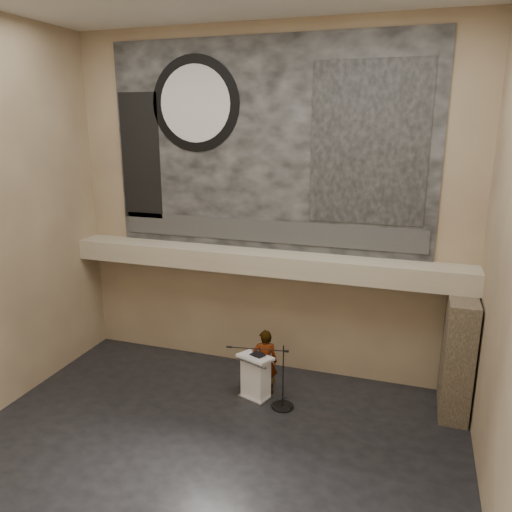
% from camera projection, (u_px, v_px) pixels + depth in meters
% --- Properties ---
extents(floor, '(10.00, 10.00, 0.00)m').
position_uv_depth(floor, '(205.00, 455.00, 9.74)').
color(floor, black).
rests_on(floor, ground).
extents(wall_back, '(10.00, 0.02, 8.50)m').
position_uv_depth(wall_back, '(266.00, 207.00, 12.29)').
color(wall_back, '#7E6750').
rests_on(wall_back, floor).
extents(wall_front, '(10.00, 0.02, 8.50)m').
position_uv_depth(wall_front, '(30.00, 335.00, 4.96)').
color(wall_front, '#7E6750').
rests_on(wall_front, floor).
extents(soffit, '(10.00, 0.80, 0.50)m').
position_uv_depth(soffit, '(261.00, 262.00, 12.27)').
color(soffit, tan).
rests_on(soffit, wall_back).
extents(sprinkler_left, '(0.04, 0.04, 0.06)m').
position_uv_depth(sprinkler_left, '(201.00, 267.00, 12.78)').
color(sprinkler_left, '#B2893D').
rests_on(sprinkler_left, soffit).
extents(sprinkler_right, '(0.04, 0.04, 0.06)m').
position_uv_depth(sprinkler_right, '(337.00, 281.00, 11.72)').
color(sprinkler_right, '#B2893D').
rests_on(sprinkler_right, soffit).
extents(banner, '(8.00, 0.05, 5.00)m').
position_uv_depth(banner, '(266.00, 147.00, 11.88)').
color(banner, black).
rests_on(banner, wall_back).
extents(banner_text_strip, '(7.76, 0.02, 0.55)m').
position_uv_depth(banner_text_strip, '(265.00, 231.00, 12.38)').
color(banner_text_strip, '#2D2D2D').
rests_on(banner_text_strip, banner).
extents(banner_clock_rim, '(2.30, 0.02, 2.30)m').
position_uv_depth(banner_clock_rim, '(195.00, 104.00, 12.13)').
color(banner_clock_rim, black).
rests_on(banner_clock_rim, banner).
extents(banner_clock_face, '(1.84, 0.02, 1.84)m').
position_uv_depth(banner_clock_face, '(195.00, 104.00, 12.11)').
color(banner_clock_face, silver).
rests_on(banner_clock_face, banner).
extents(banner_building_print, '(2.60, 0.02, 3.60)m').
position_uv_depth(banner_building_print, '(369.00, 144.00, 11.09)').
color(banner_building_print, black).
rests_on(banner_building_print, banner).
extents(banner_brick_print, '(1.10, 0.02, 3.20)m').
position_uv_depth(banner_brick_print, '(141.00, 157.00, 12.95)').
color(banner_brick_print, black).
rests_on(banner_brick_print, banner).
extents(stone_pier, '(0.60, 1.40, 2.70)m').
position_uv_depth(stone_pier, '(458.00, 356.00, 10.87)').
color(stone_pier, '#3F3427').
rests_on(stone_pier, floor).
extents(lectern, '(0.88, 0.75, 1.14)m').
position_uv_depth(lectern, '(256.00, 377.00, 11.57)').
color(lectern, silver).
rests_on(lectern, floor).
extents(binder, '(0.37, 0.34, 0.04)m').
position_uv_depth(binder, '(258.00, 355.00, 11.43)').
color(binder, black).
rests_on(binder, lectern).
extents(papers, '(0.29, 0.35, 0.00)m').
position_uv_depth(papers, '(252.00, 355.00, 11.46)').
color(papers, white).
rests_on(papers, lectern).
extents(speaker_person, '(0.68, 0.54, 1.62)m').
position_uv_depth(speaker_person, '(265.00, 362.00, 11.75)').
color(speaker_person, silver).
rests_on(speaker_person, floor).
extents(mic_stand, '(1.54, 0.52, 1.52)m').
position_uv_depth(mic_stand, '(281.00, 398.00, 11.31)').
color(mic_stand, black).
rests_on(mic_stand, floor).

